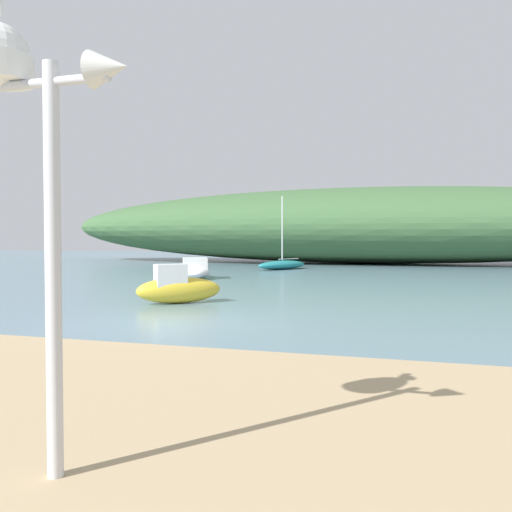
# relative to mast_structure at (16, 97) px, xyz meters

# --- Properties ---
(ground_plane) EXTENTS (120.00, 120.00, 0.00)m
(ground_plane) POSITION_rel_mast_structure_xyz_m (-2.65, 8.36, -3.05)
(ground_plane) COLOR slate
(distant_hill) EXTENTS (50.73, 12.55, 5.88)m
(distant_hill) POSITION_rel_mast_structure_xyz_m (-1.63, 40.24, -0.12)
(distant_hill) COLOR #3D6038
(distant_hill) RESTS_ON ground
(mast_structure) EXTENTS (1.40, 0.55, 3.43)m
(mast_structure) POSITION_rel_mast_structure_xyz_m (0.00, 0.00, 0.00)
(mast_structure) COLOR silver
(mast_structure) RESTS_ON beach_sand
(motorboat_mid_channel) EXTENTS (3.00, 4.07, 1.02)m
(motorboat_mid_channel) POSITION_rel_mast_structure_xyz_m (-7.92, 21.52, -2.65)
(motorboat_mid_channel) COLOR white
(motorboat_mid_channel) RESTS_ON ground
(sailboat_near_shore) EXTENTS (3.05, 4.23, 4.60)m
(sailboat_near_shore) POSITION_rel_mast_structure_xyz_m (-5.73, 30.25, -2.76)
(sailboat_near_shore) COLOR teal
(sailboat_near_shore) RESTS_ON ground
(motorboat_inner_mooring) EXTENTS (2.49, 2.27, 1.20)m
(motorboat_inner_mooring) POSITION_rel_mast_structure_xyz_m (-4.26, 11.81, -2.57)
(motorboat_inner_mooring) COLOR gold
(motorboat_inner_mooring) RESTS_ON ground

